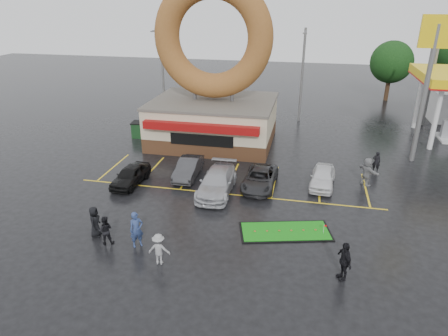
% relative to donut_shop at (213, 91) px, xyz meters
% --- Properties ---
extents(ground, '(120.00, 120.00, 0.00)m').
position_rel_donut_shop_xyz_m(ground, '(3.00, -12.97, -4.46)').
color(ground, black).
rests_on(ground, ground).
extents(donut_shop, '(10.20, 8.70, 13.50)m').
position_rel_donut_shop_xyz_m(donut_shop, '(0.00, 0.00, 0.00)').
color(donut_shop, '#472B19').
rests_on(donut_shop, ground).
extents(shell_sign, '(2.20, 0.36, 10.60)m').
position_rel_donut_shop_xyz_m(shell_sign, '(16.00, -0.97, 2.91)').
color(shell_sign, slate).
rests_on(shell_sign, ground).
extents(streetlight_left, '(0.40, 2.21, 9.00)m').
position_rel_donut_shop_xyz_m(streetlight_left, '(-7.00, 6.95, 0.32)').
color(streetlight_left, slate).
rests_on(streetlight_left, ground).
extents(streetlight_mid, '(0.40, 2.21, 9.00)m').
position_rel_donut_shop_xyz_m(streetlight_mid, '(7.00, 7.95, 0.32)').
color(streetlight_mid, slate).
rests_on(streetlight_mid, ground).
extents(streetlight_right, '(0.40, 2.21, 9.00)m').
position_rel_donut_shop_xyz_m(streetlight_right, '(19.00, 8.95, 0.32)').
color(streetlight_right, slate).
rests_on(streetlight_right, ground).
extents(tree_far_d, '(4.90, 4.90, 7.00)m').
position_rel_donut_shop_xyz_m(tree_far_d, '(17.00, 19.03, 0.07)').
color(tree_far_d, '#332114').
rests_on(tree_far_d, ground).
extents(car_black, '(1.79, 3.87, 1.29)m').
position_rel_donut_shop_xyz_m(car_black, '(-3.48, -9.47, -3.82)').
color(car_black, black).
rests_on(car_black, ground).
extents(car_dgrey, '(1.45, 3.97, 1.30)m').
position_rel_donut_shop_xyz_m(car_dgrey, '(-0.02, -7.49, -3.82)').
color(car_dgrey, '#323235').
rests_on(car_dgrey, ground).
extents(car_silver, '(2.08, 5.03, 1.45)m').
position_rel_donut_shop_xyz_m(car_silver, '(2.48, -9.44, -3.74)').
color(car_silver, '#B3B3B8').
rests_on(car_silver, ground).
extents(car_grey, '(2.18, 4.46, 1.22)m').
position_rel_donut_shop_xyz_m(car_grey, '(5.09, -8.06, -3.86)').
color(car_grey, '#2B2B2D').
rests_on(car_grey, ground).
extents(car_white, '(1.88, 3.91, 1.29)m').
position_rel_donut_shop_xyz_m(car_white, '(9.16, -7.02, -3.82)').
color(car_white, silver).
rests_on(car_white, ground).
extents(person_blue, '(0.83, 0.80, 1.92)m').
position_rel_donut_shop_xyz_m(person_blue, '(-0.11, -16.17, -3.51)').
color(person_blue, navy).
rests_on(person_blue, ground).
extents(person_blackjkt, '(0.91, 0.81, 1.56)m').
position_rel_donut_shop_xyz_m(person_blackjkt, '(-1.77, -16.30, -3.68)').
color(person_blackjkt, black).
rests_on(person_blackjkt, ground).
extents(person_hoodie, '(1.09, 0.70, 1.60)m').
position_rel_donut_shop_xyz_m(person_hoodie, '(1.51, -17.32, -3.67)').
color(person_hoodie, gray).
rests_on(person_hoodie, ground).
extents(person_bystander, '(0.68, 0.92, 1.71)m').
position_rel_donut_shop_xyz_m(person_bystander, '(-2.64, -15.76, -3.61)').
color(person_bystander, black).
rests_on(person_bystander, ground).
extents(person_cameraman, '(0.87, 1.20, 1.89)m').
position_rel_donut_shop_xyz_m(person_cameraman, '(9.94, -16.62, -3.52)').
color(person_cameraman, black).
rests_on(person_cameraman, ground).
extents(person_walker_near, '(1.53, 1.76, 1.92)m').
position_rel_donut_shop_xyz_m(person_walker_near, '(12.02, -6.22, -3.51)').
color(person_walker_near, gray).
rests_on(person_walker_near, ground).
extents(person_walker_far, '(0.60, 0.43, 1.55)m').
position_rel_donut_shop_xyz_m(person_walker_far, '(12.96, -3.80, -3.69)').
color(person_walker_far, black).
rests_on(person_walker_far, ground).
extents(dumpster, '(1.92, 1.39, 1.30)m').
position_rel_donut_shop_xyz_m(dumpster, '(-6.52, -0.07, -3.81)').
color(dumpster, '#18401E').
rests_on(dumpster, ground).
extents(putting_green, '(5.22, 3.24, 0.61)m').
position_rel_donut_shop_xyz_m(putting_green, '(7.17, -13.30, -4.43)').
color(putting_green, black).
rests_on(putting_green, ground).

